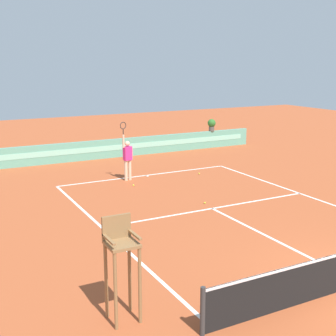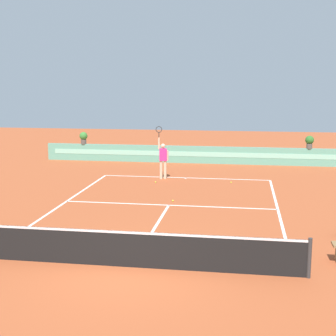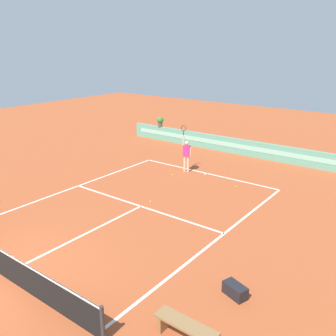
{
  "view_description": "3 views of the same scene",
  "coord_description": "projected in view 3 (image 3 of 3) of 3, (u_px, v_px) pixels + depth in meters",
  "views": [
    {
      "loc": [
        -8.62,
        -6.59,
        5.08
      ],
      "look_at": [
        -0.43,
        8.94,
        1.0
      ],
      "focal_mm": 49.13,
      "sensor_mm": 36.0,
      "label": 1
    },
    {
      "loc": [
        2.75,
        -11.4,
        4.65
      ],
      "look_at": [
        -0.43,
        8.94,
        1.0
      ],
      "focal_mm": 51.55,
      "sensor_mm": 36.0,
      "label": 2
    },
    {
      "loc": [
        9.84,
        -4.68,
        6.63
      ],
      "look_at": [
        -0.43,
        8.94,
        1.0
      ],
      "focal_mm": 39.6,
      "sensor_mm": 36.0,
      "label": 3
    }
  ],
  "objects": [
    {
      "name": "ground_plane",
      "position": [
        135.0,
        209.0,
        15.8
      ],
      "size": [
        60.0,
        60.0,
        0.0
      ],
      "primitive_type": "plane",
      "color": "#A84C28"
    },
    {
      "name": "court_lines",
      "position": [
        145.0,
        204.0,
        16.34
      ],
      "size": [
        8.32,
        11.94,
        0.01
      ],
      "color": "white",
      "rests_on": "ground"
    },
    {
      "name": "net",
      "position": [
        0.0,
        261.0,
        11.09
      ],
      "size": [
        8.92,
        0.1,
        1.0
      ],
      "color": "#333333",
      "rests_on": "ground"
    },
    {
      "name": "back_wall_barrier",
      "position": [
        244.0,
        147.0,
        23.52
      ],
      "size": [
        18.0,
        0.21,
        1.0
      ],
      "color": "#60A88E",
      "rests_on": "ground"
    },
    {
      "name": "bench_courtside",
      "position": [
        186.0,
        328.0,
        8.63
      ],
      "size": [
        1.6,
        0.44,
        0.51
      ],
      "color": "olive",
      "rests_on": "ground"
    },
    {
      "name": "gear_bag",
      "position": [
        235.0,
        290.0,
        10.27
      ],
      "size": [
        0.78,
        0.57,
        0.36
      ],
      "primitive_type": "cube",
      "rotation": [
        0.0,
        0.0,
        -0.33
      ],
      "color": "black",
      "rests_on": "ground"
    },
    {
      "name": "tennis_player",
      "position": [
        186.0,
        153.0,
        20.24
      ],
      "size": [
        0.61,
        0.29,
        2.58
      ],
      "color": "beige",
      "rests_on": "ground"
    },
    {
      "name": "tennis_ball_near_baseline",
      "position": [
        173.0,
        175.0,
        19.89
      ],
      "size": [
        0.07,
        0.07,
        0.07
      ],
      "primitive_type": "sphere",
      "color": "#CCE033",
      "rests_on": "ground"
    },
    {
      "name": "tennis_ball_mid_court",
      "position": [
        236.0,
        187.0,
        18.25
      ],
      "size": [
        0.07,
        0.07,
        0.07
      ],
      "primitive_type": "sphere",
      "color": "#CCE033",
      "rests_on": "ground"
    },
    {
      "name": "tennis_ball_by_sideline",
      "position": [
        151.0,
        202.0,
        16.51
      ],
      "size": [
        0.07,
        0.07,
        0.07
      ],
      "primitive_type": "sphere",
      "color": "#CCE033",
      "rests_on": "ground"
    },
    {
      "name": "potted_plant_far_left",
      "position": [
        160.0,
        121.0,
        27.1
      ],
      "size": [
        0.48,
        0.48,
        0.72
      ],
      "color": "#514C47",
      "rests_on": "back_wall_barrier"
    }
  ]
}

